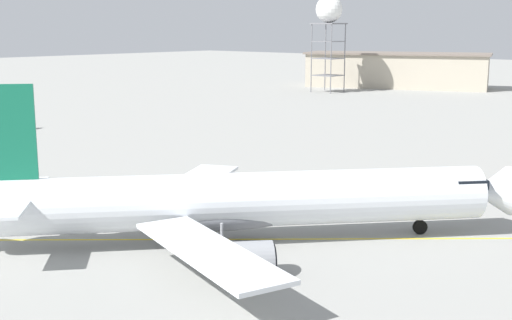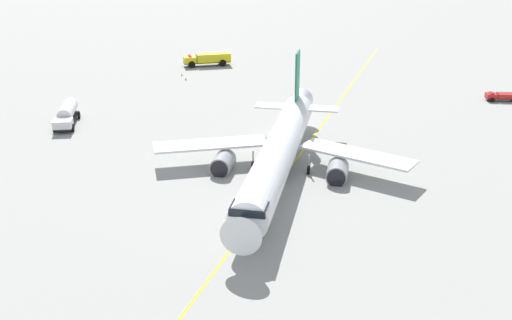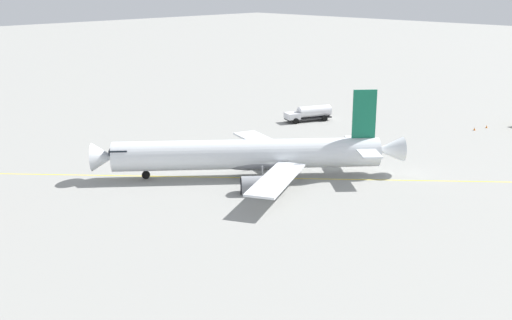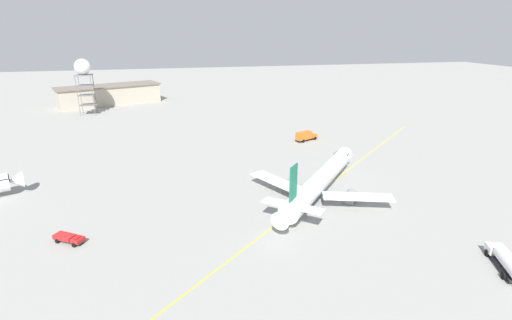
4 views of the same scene
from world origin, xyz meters
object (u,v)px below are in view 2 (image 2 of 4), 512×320
(ops_pickup_truck, at_px, (503,96))
(fuel_tanker_truck, at_px, (67,114))
(safety_cone_mid, at_px, (182,74))
(safety_cone_near, at_px, (186,79))
(fire_tender_truck, at_px, (208,58))
(airliner_main, at_px, (279,153))

(ops_pickup_truck, xyz_separation_m, fuel_tanker_truck, (-23.85, -65.73, 0.76))
(ops_pickup_truck, height_order, safety_cone_mid, ops_pickup_truck)
(ops_pickup_truck, bearing_deg, fuel_tanker_truck, 13.75)
(safety_cone_near, bearing_deg, fire_tender_truck, 133.96)
(airliner_main, xyz_separation_m, safety_cone_near, (-47.17, 8.94, -2.67))
(ops_pickup_truck, xyz_separation_m, safety_cone_near, (-38.76, -39.99, -0.53))
(fuel_tanker_truck, bearing_deg, airliner_main, 50.79)
(ops_pickup_truck, relative_size, fuel_tanker_truck, 0.60)
(airliner_main, bearing_deg, fire_tender_truck, -156.64)
(safety_cone_near, bearing_deg, ops_pickup_truck, 45.90)
(fire_tender_truck, xyz_separation_m, fuel_tanker_truck, (23.30, -34.44, 0.04))
(safety_cone_near, bearing_deg, airliner_main, -10.73)
(airliner_main, relative_size, ops_pickup_truck, 6.16)
(airliner_main, distance_m, ops_pickup_truck, 49.70)
(fire_tender_truck, height_order, safety_cone_near, fire_tender_truck)
(fire_tender_truck, bearing_deg, fuel_tanker_truck, 50.95)
(fuel_tanker_truck, bearing_deg, fire_tender_truck, 147.37)
(airliner_main, height_order, safety_cone_near, airliner_main)
(fuel_tanker_truck, height_order, safety_cone_near, fuel_tanker_truck)
(ops_pickup_truck, height_order, safety_cone_near, ops_pickup_truck)
(airliner_main, height_order, fire_tender_truck, airliner_main)
(safety_cone_mid, bearing_deg, fuel_tanker_truck, -55.33)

